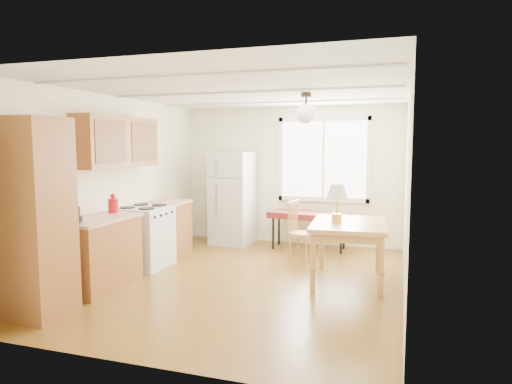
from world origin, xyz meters
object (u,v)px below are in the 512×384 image
at_px(chair, 297,227).
at_px(bench, 309,216).
at_px(refrigerator, 233,198).
at_px(dining_table, 349,230).

bearing_deg(chair, bench, 101.16).
xyz_separation_m(refrigerator, dining_table, (2.29, -1.71, -0.15)).
xyz_separation_m(refrigerator, bench, (1.42, -0.04, -0.27)).
bearing_deg(refrigerator, bench, 1.45).
distance_m(bench, dining_table, 1.89).
height_order(refrigerator, chair, refrigerator).
relative_size(bench, chair, 1.58).
bearing_deg(dining_table, refrigerator, 138.95).
bearing_deg(bench, dining_table, -54.73).
distance_m(dining_table, chair, 1.30).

